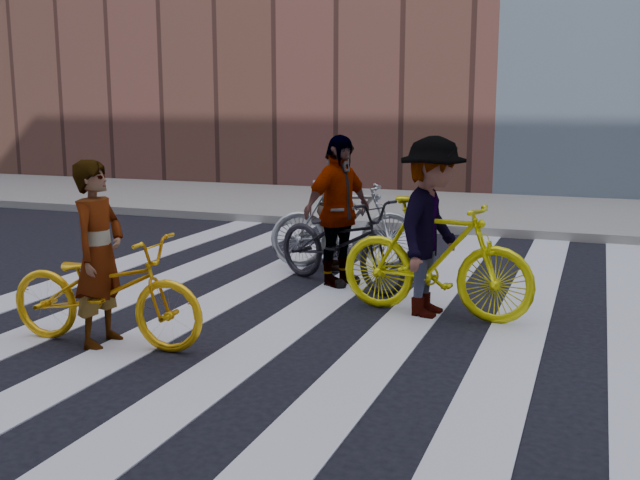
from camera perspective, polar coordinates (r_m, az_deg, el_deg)
The scene contains 11 objects.
ground at distance 8.25m, azimuth 3.53°, elevation -5.20°, with size 100.00×100.00×0.00m, color black.
sidewalk_far at distance 15.43m, azimuth 11.73°, elevation 2.18°, with size 100.00×5.00×0.15m, color gray.
zebra_crosswalk at distance 8.24m, azimuth 3.53°, elevation -5.16°, with size 8.25×10.00×0.01m.
bike_yellow_left at distance 7.16m, azimuth -16.04°, elevation -3.70°, with size 0.69×1.98×1.04m, color #F8B10D.
bike_silver_mid at distance 10.13m, azimuth 1.86°, elevation 1.21°, with size 0.56×2.00×1.20m, color #9B9EA4.
bike_yellow_right at distance 7.89m, azimuth 8.78°, elevation -1.33°, with size 0.59×2.09×1.25m, color yellow.
bike_dark_rear at distance 9.13m, azimuth 1.65°, elevation -0.15°, with size 0.72×2.07×1.09m, color black.
rider_left at distance 7.12m, azimuth -16.50°, elevation -1.01°, with size 0.63×0.41×1.71m, color slate.
rider_mid at distance 10.11m, azimuth 1.60°, elevation 2.68°, with size 0.84×0.65×1.72m, color slate.
rider_right at distance 7.84m, azimuth 8.48°, elevation 0.95°, with size 1.22×0.70×1.89m, color slate.
rider_rear at distance 9.09m, azimuth 1.36°, elevation 2.22°, with size 1.08×0.45×1.85m, color slate.
Camera 1 is at (2.30, -7.61, 2.20)m, focal length 42.00 mm.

